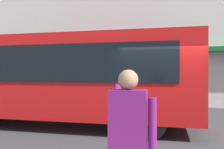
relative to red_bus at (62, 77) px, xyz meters
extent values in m
plane|color=#38383A|center=(-3.48, 0.73, -1.68)|extent=(60.00, 60.00, 0.00)
cube|color=red|center=(-0.02, -0.01, 0.02)|extent=(9.00, 2.50, 2.60)
cube|color=black|center=(-0.02, 1.25, 0.42)|extent=(7.60, 0.06, 1.10)
cylinder|color=black|center=(2.98, -1.11, -1.18)|extent=(1.00, 0.28, 1.00)
cylinder|color=black|center=(-3.02, -1.11, -1.18)|extent=(1.00, 0.28, 1.00)
cylinder|color=black|center=(-3.02, 1.09, -1.18)|extent=(1.00, 0.28, 1.00)
cube|color=#6B1960|center=(-3.11, 5.09, -0.38)|extent=(0.40, 0.24, 0.66)
sphere|color=#A87A5B|center=(-3.11, 5.09, 0.06)|extent=(0.22, 0.22, 0.22)
cylinder|color=#6B1960|center=(-3.37, 5.09, -0.42)|extent=(0.09, 0.09, 0.58)
cylinder|color=#6B1960|center=(-2.93, 4.93, -0.16)|extent=(0.09, 0.48, 0.37)
cube|color=black|center=(-3.01, 4.79, 0.04)|extent=(0.07, 0.01, 0.14)
camera|label=1|loc=(-3.52, 7.67, 0.13)|focal=38.63mm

